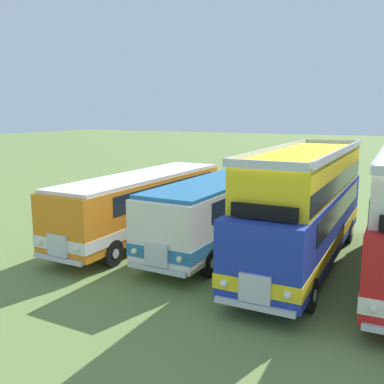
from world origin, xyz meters
TOP-DOWN VIEW (x-y plane):
  - bus_first_in_row at (-13.03, 0.17)m, footprint 2.82×10.91m
  - bus_second_in_row at (-9.31, 0.42)m, footprint 2.86×10.04m
  - bus_third_in_row at (-5.59, 0.00)m, footprint 2.66×11.50m

SIDE VIEW (x-z plane):
  - bus_second_in_row at x=-9.31m, z-range 0.26..3.25m
  - bus_first_in_row at x=-13.03m, z-range 0.26..3.25m
  - bus_third_in_row at x=-5.59m, z-range 0.10..4.62m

